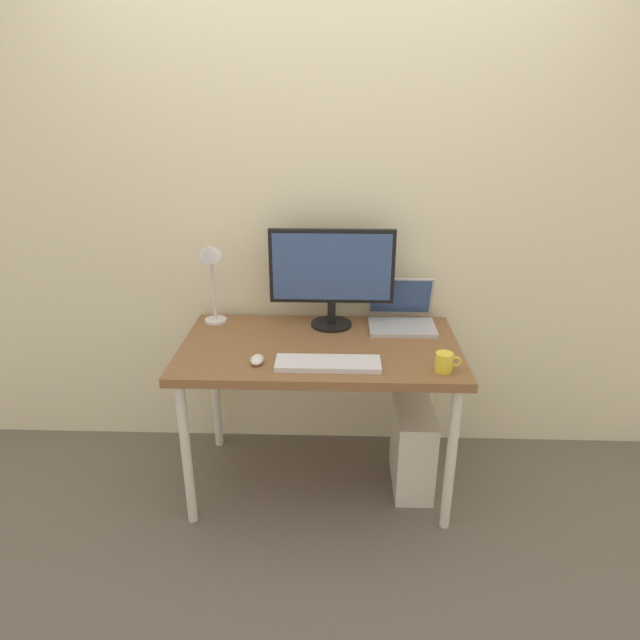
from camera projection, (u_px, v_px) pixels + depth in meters
name	position (u px, v px, depth m)	size (l,w,h in m)	color
ground_plane	(320.00, 480.00, 2.79)	(6.00, 6.00, 0.00)	#665B51
back_wall	(323.00, 208.00, 2.70)	(4.40, 0.04, 2.60)	beige
desk	(320.00, 358.00, 2.54)	(1.26, 0.72, 0.75)	brown
monitor	(332.00, 272.00, 2.62)	(0.60, 0.20, 0.48)	black
laptop	(401.00, 314.00, 2.71)	(0.32, 0.28, 0.22)	#B2B2B7
desk_lamp	(210.00, 263.00, 2.62)	(0.11, 0.16, 0.44)	silver
keyboard	(328.00, 364.00, 2.30)	(0.44, 0.14, 0.02)	silver
mouse	(257.00, 360.00, 2.32)	(0.06, 0.09, 0.03)	silver
coffee_mug	(444.00, 362.00, 2.25)	(0.11, 0.07, 0.08)	yellow
computer_tower	(412.00, 448.00, 2.69)	(0.18, 0.36, 0.42)	silver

